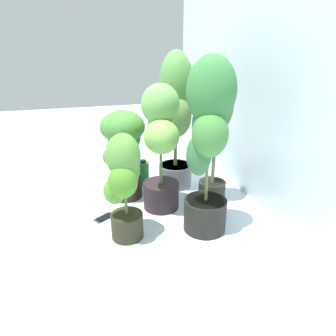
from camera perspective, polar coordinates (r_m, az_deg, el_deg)
ground_plane at (r=2.18m, az=-5.26°, el=-8.00°), size 8.00×8.00×0.00m
mylar_back_wall at (r=2.20m, az=17.45°, el=18.90°), size 3.20×0.01×2.00m
potted_plant_front_right at (r=1.74m, az=-8.23°, el=-2.50°), size 0.32×0.27×0.65m
potted_plant_center at (r=2.01m, az=-1.31°, el=4.60°), size 0.43×0.32×0.87m
potted_plant_back_center at (r=2.14m, az=8.85°, el=7.64°), size 0.32×0.30×0.92m
potted_plant_front_left at (r=2.24m, az=-8.44°, el=4.08°), size 0.42×0.37×0.66m
potted_plant_back_left at (r=2.35m, az=1.46°, el=10.38°), size 0.45×0.36×1.06m
potted_plant_back_right at (r=1.74m, az=7.52°, el=5.40°), size 0.35×0.33×1.05m
cell_phone at (r=2.13m, az=-11.78°, el=-9.00°), size 0.14×0.16×0.01m
nutrient_bottle at (r=2.54m, az=-4.62°, el=-0.89°), size 0.09×0.09×0.21m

